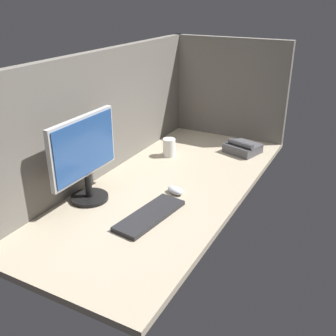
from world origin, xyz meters
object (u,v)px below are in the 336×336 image
keyboard (150,215)px  mug_ceramic_white (169,147)px  monitor (85,155)px  desk_phone (242,148)px  mouse (175,190)px

keyboard → mug_ceramic_white: mug_ceramic_white is taller
monitor → desk_phone: (92.47, -46.70, -19.79)cm
desk_phone → keyboard: bearing=172.7°
monitor → desk_phone: size_ratio=1.87×
keyboard → mug_ceramic_white: bearing=28.4°
monitor → keyboard: monitor is taller
desk_phone → mouse: bearing=169.8°
monitor → desk_phone: 105.47cm
monitor → mug_ceramic_white: bearing=-7.7°
mouse → desk_phone: bearing=10.0°
keyboard → mouse: mouse is taller
desk_phone → monitor: bearing=153.2°
mouse → desk_phone: size_ratio=0.41×
mug_ceramic_white → mouse: bearing=-148.7°
keyboard → desk_phone: bearing=0.2°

